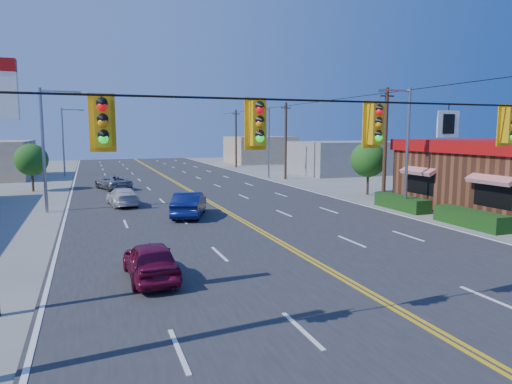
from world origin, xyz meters
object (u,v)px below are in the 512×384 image
object	(u,v)px
car_magenta	(151,262)
car_white	(123,197)
signal_span	(408,145)
car_silver	(113,183)
car_blue	(189,205)

from	to	relation	value
car_magenta	car_white	distance (m)	17.18
signal_span	car_white	xyz separation A→B (m)	(-6.05, 22.86, -4.25)
car_magenta	car_silver	bearing A→B (deg)	-92.24
signal_span	car_silver	distance (m)	33.61
car_silver	car_magenta	bearing A→B (deg)	72.61
car_blue	car_silver	xyz separation A→B (m)	(-3.70, 15.68, -0.12)
car_blue	car_silver	distance (m)	16.11
car_white	car_silver	size ratio (longest dim) A/B	0.94
car_white	car_silver	xyz separation A→B (m)	(-0.16, 9.90, 0.01)
car_blue	car_silver	bearing A→B (deg)	-56.75
car_blue	car_silver	world-z (taller)	car_blue
signal_span	car_blue	xyz separation A→B (m)	(-2.51, 17.08, -4.12)
signal_span	car_white	world-z (taller)	signal_span
signal_span	car_magenta	bearing A→B (deg)	137.93
car_silver	car_blue	bearing A→B (deg)	86.07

